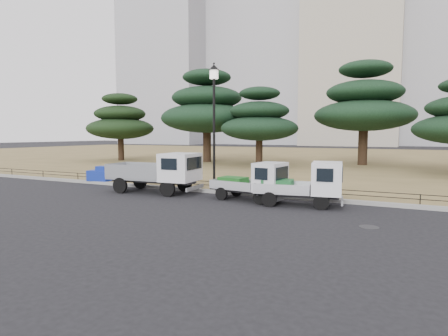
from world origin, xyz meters
The scene contains 16 objects.
ground centered at (0.00, 0.00, 0.00)m, with size 220.00×220.00×0.00m, color black.
lawn centered at (0.00, 30.60, 0.07)m, with size 120.00×56.00×0.15m, color olive.
curb centered at (0.00, 2.60, 0.08)m, with size 120.00×0.25×0.16m, color gray.
truck_large centered at (-3.28, 1.51, 1.08)m, with size 4.56×2.05×1.94m.
truck_kei_front centered at (1.66, 1.48, 0.83)m, with size 3.31×1.74×1.67m.
truck_kei_rear centered at (3.89, 1.35, 0.88)m, with size 3.53×1.89×1.76m.
street_lamp centered at (-0.97, 2.90, 4.20)m, with size 0.54×0.54×5.99m.
pipe_fence centered at (0.00, 2.75, 0.44)m, with size 38.00×0.04×0.40m.
tarp_pile centered at (-8.38, 2.95, 0.49)m, with size 1.40×1.11×0.86m.
manhole centered at (6.50, -1.20, 0.01)m, with size 0.60×0.60×0.01m, color #2D2D30.
pine_west_far centered at (-18.72, 16.47, 4.06)m, with size 6.70×6.70×6.77m.
pine_west_near centered at (-9.86, 18.55, 5.22)m, with size 8.79×8.79×8.79m.
pine_center_left centered at (-3.72, 16.46, 3.96)m, with size 6.50×6.50×6.60m.
pine_center_right centered at (4.08, 21.20, 5.31)m, with size 8.39×8.39×8.90m.
tower_far_west centered at (-55.00, 80.00, 32.50)m, with size 24.00×20.00×65.00m, color #A0A0A5.
tower_center_left centered at (-5.00, 85.00, 27.50)m, with size 22.00×20.00×55.00m, color #AAA08C.
Camera 1 is at (7.41, -13.26, 2.86)m, focal length 30.00 mm.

